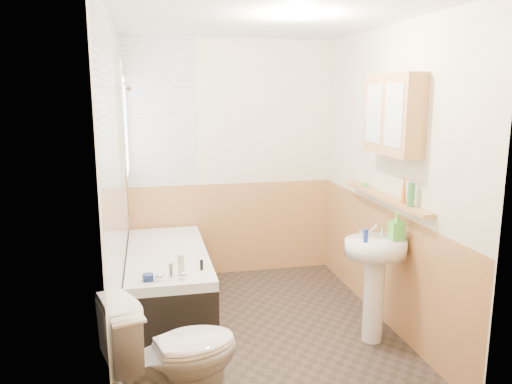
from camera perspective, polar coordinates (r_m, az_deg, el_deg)
floor at (r=4.36m, az=0.44°, el=-15.36°), size 2.80×2.80×0.00m
ceiling at (r=3.94m, az=0.49°, el=19.21°), size 2.80×2.80×0.00m
wall_back at (r=5.33m, az=-2.90°, el=3.66°), size 2.20×0.02×2.50m
wall_front at (r=2.64m, az=7.28°, el=-4.40°), size 2.20×0.02×2.50m
wall_left at (r=3.88m, az=-15.76°, el=0.33°), size 0.02×2.80×2.50m
wall_right at (r=4.34m, az=14.90°, el=1.53°), size 0.02×2.80×2.50m
wainscot_right at (r=4.52m, az=14.17°, el=-7.89°), size 0.01×2.80×1.00m
wainscot_front at (r=2.95m, az=6.74°, el=-18.44°), size 2.20×0.01×1.00m
wainscot_back at (r=5.46m, az=-2.79°, el=-4.19°), size 2.20×0.01×1.00m
tile_cladding_left at (r=3.87m, az=-15.43°, el=0.34°), size 0.01×2.80×2.50m
tile_return_back at (r=5.19m, az=-10.92°, el=8.81°), size 0.75×0.01×1.50m
window at (r=4.77m, az=-14.82°, el=7.23°), size 0.03×0.79×0.99m
bathtub at (r=4.65m, az=-10.00°, el=-9.87°), size 0.70×1.63×0.70m
shower_riser at (r=4.24m, az=-14.78°, el=7.21°), size 0.11×0.09×1.28m
toilet at (r=3.21m, az=-9.36°, el=-17.94°), size 0.91×0.66×0.80m
sink at (r=4.06m, az=13.43°, el=-8.54°), size 0.49×0.40×0.95m
pine_shelf at (r=4.27m, az=14.47°, el=-0.57°), size 0.10×1.36×0.03m
medicine_cabinet at (r=4.05m, az=15.43°, el=8.54°), size 0.17×0.69×0.62m
foam_can at (r=3.88m, az=17.31°, el=-0.28°), size 0.07×0.07×0.18m
green_bottle at (r=3.97m, az=16.57°, el=0.40°), size 0.06×0.06×0.24m
black_jar at (r=4.62m, az=12.24°, el=0.86°), size 0.07×0.07×0.04m
soap_bottle at (r=4.00m, az=15.72°, el=-4.60°), size 0.10×0.22×0.10m
clear_bottle at (r=3.88m, az=12.43°, el=-4.91°), size 0.05×0.05×0.10m
blue_gel at (r=3.94m, az=-8.57°, el=-8.28°), size 0.05×0.03×0.17m
cream_jar at (r=3.91m, az=-12.23°, el=-9.52°), size 0.11×0.11×0.05m
orange_bottle at (r=4.06m, az=-6.24°, el=-8.29°), size 0.03×0.03×0.08m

